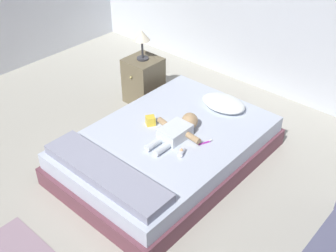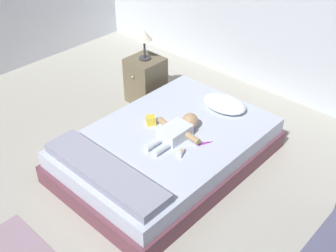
% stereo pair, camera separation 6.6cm
% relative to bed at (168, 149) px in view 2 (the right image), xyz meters
% --- Properties ---
extents(ground_plane, '(8.00, 8.00, 0.00)m').
position_rel_bed_xyz_m(ground_plane, '(0.02, -1.04, -0.17)').
color(ground_plane, '#B0AEA1').
extents(bed, '(1.41, 2.07, 0.35)m').
position_rel_bed_xyz_m(bed, '(0.00, 0.00, 0.00)').
color(bed, brown).
rests_on(bed, ground_plane).
extents(pillow, '(0.48, 0.33, 0.11)m').
position_rel_bed_xyz_m(pillow, '(0.11, 0.74, 0.23)').
color(pillow, white).
rests_on(pillow, bed).
extents(baby, '(0.51, 0.62, 0.16)m').
position_rel_bed_xyz_m(baby, '(0.08, 0.05, 0.24)').
color(baby, silver).
rests_on(baby, bed).
extents(toothbrush, '(0.07, 0.13, 0.02)m').
position_rel_bed_xyz_m(toothbrush, '(0.35, 0.13, 0.19)').
color(toothbrush, purple).
rests_on(toothbrush, bed).
extents(nightstand, '(0.38, 0.41, 0.56)m').
position_rel_bed_xyz_m(nightstand, '(-1.00, 0.69, 0.11)').
color(nightstand, brown).
rests_on(nightstand, ground_plane).
extents(lamp, '(0.18, 0.18, 0.35)m').
position_rel_bed_xyz_m(lamp, '(-1.00, 0.69, 0.65)').
color(lamp, '#333338').
rests_on(lamp, nightstand).
extents(blanket, '(1.27, 0.31, 0.09)m').
position_rel_bed_xyz_m(blanket, '(-0.00, -0.78, 0.22)').
color(blanket, '#9195AB').
rests_on(blanket, bed).
extents(toy_block, '(0.12, 0.12, 0.09)m').
position_rel_bed_xyz_m(toy_block, '(-0.24, 0.01, 0.22)').
color(toy_block, yellow).
rests_on(toy_block, bed).
extents(baby_bottle, '(0.08, 0.11, 0.07)m').
position_rel_bed_xyz_m(baby_bottle, '(0.29, -0.14, 0.21)').
color(baby_bottle, white).
rests_on(baby_bottle, bed).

